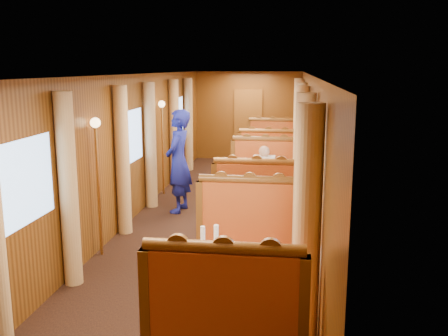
% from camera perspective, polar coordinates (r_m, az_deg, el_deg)
% --- Properties ---
extents(floor, '(3.00, 12.00, 0.01)m').
position_cam_1_polar(floor, '(8.67, -0.78, -6.11)').
color(floor, black).
rests_on(floor, ground).
extents(ceiling, '(3.00, 12.00, 0.01)m').
position_cam_1_polar(ceiling, '(8.27, -0.83, 10.64)').
color(ceiling, silver).
rests_on(ceiling, wall_left).
extents(wall_far, '(3.00, 0.01, 2.50)m').
position_cam_1_polar(wall_far, '(14.29, 2.79, 5.95)').
color(wall_far, brown).
rests_on(wall_far, floor).
extents(wall_left, '(0.01, 12.00, 2.50)m').
position_cam_1_polar(wall_left, '(8.73, -10.60, 2.25)').
color(wall_left, brown).
rests_on(wall_left, floor).
extents(wall_right, '(0.01, 12.00, 2.50)m').
position_cam_1_polar(wall_right, '(8.29, 9.50, 1.81)').
color(wall_right, brown).
rests_on(wall_right, floor).
extents(doorway_far, '(0.80, 0.04, 2.00)m').
position_cam_1_polar(doorway_far, '(14.29, 2.77, 4.95)').
color(doorway_far, brown).
rests_on(doorway_far, floor).
extents(table_near, '(1.05, 0.72, 0.75)m').
position_cam_1_polar(table_near, '(5.21, 1.74, -14.06)').
color(table_near, white).
rests_on(table_near, floor).
extents(banquette_near_aft, '(1.30, 0.55, 1.34)m').
position_cam_1_polar(banquette_near_aft, '(6.12, 2.76, -9.58)').
color(banquette_near_aft, '#AC2D13').
rests_on(banquette_near_aft, floor).
extents(table_mid, '(1.05, 0.72, 0.75)m').
position_cam_1_polar(table_mid, '(8.49, 4.23, -3.89)').
color(table_mid, white).
rests_on(table_mid, floor).
extents(banquette_mid_fwd, '(1.30, 0.55, 1.34)m').
position_cam_1_polar(banquette_mid_fwd, '(7.50, 3.75, -5.57)').
color(banquette_mid_fwd, '#AC2D13').
rests_on(banquette_mid_fwd, floor).
extents(banquette_mid_aft, '(1.30, 0.55, 1.34)m').
position_cam_1_polar(banquette_mid_aft, '(9.46, 4.62, -1.99)').
color(banquette_mid_aft, '#AC2D13').
rests_on(banquette_mid_aft, floor).
extents(table_far, '(1.05, 0.72, 0.75)m').
position_cam_1_polar(table_far, '(11.90, 5.29, 0.54)').
color(table_far, white).
rests_on(table_far, floor).
extents(banquette_far_fwd, '(1.30, 0.55, 1.34)m').
position_cam_1_polar(banquette_far_fwd, '(10.89, 5.06, -0.20)').
color(banquette_far_fwd, '#AC2D13').
rests_on(banquette_far_fwd, floor).
extents(banquette_far_aft, '(1.30, 0.55, 1.34)m').
position_cam_1_polar(banquette_far_aft, '(12.89, 5.50, 1.60)').
color(banquette_far_aft, '#AC2D13').
rests_on(banquette_far_aft, floor).
extents(tea_tray, '(0.41, 0.37, 0.01)m').
position_cam_1_polar(tea_tray, '(5.01, 0.43, -10.34)').
color(tea_tray, silver).
rests_on(tea_tray, table_near).
extents(teapot_left, '(0.18, 0.16, 0.13)m').
position_cam_1_polar(teapot_left, '(4.99, -0.34, -9.74)').
color(teapot_left, silver).
rests_on(teapot_left, tea_tray).
extents(teapot_right, '(0.17, 0.14, 0.13)m').
position_cam_1_polar(teapot_right, '(4.90, 1.32, -10.15)').
color(teapot_right, silver).
rests_on(teapot_right, tea_tray).
extents(teapot_back, '(0.16, 0.13, 0.12)m').
position_cam_1_polar(teapot_back, '(5.06, 0.91, -9.47)').
color(teapot_back, silver).
rests_on(teapot_back, tea_tray).
extents(fruit_plate, '(0.20, 0.20, 0.05)m').
position_cam_1_polar(fruit_plate, '(4.95, 5.11, -10.50)').
color(fruit_plate, white).
rests_on(fruit_plate, table_near).
extents(cup_inboard, '(0.08, 0.08, 0.26)m').
position_cam_1_polar(cup_inboard, '(5.20, -2.43, -8.35)').
color(cup_inboard, white).
rests_on(cup_inboard, table_near).
extents(cup_outboard, '(0.08, 0.08, 0.26)m').
position_cam_1_polar(cup_outboard, '(5.24, -0.90, -8.18)').
color(cup_outboard, white).
rests_on(cup_outboard, table_near).
extents(rose_vase_mid, '(0.06, 0.06, 0.36)m').
position_cam_1_polar(rose_vase_mid, '(8.33, 4.26, -0.28)').
color(rose_vase_mid, silver).
rests_on(rose_vase_mid, table_mid).
extents(rose_vase_far, '(0.06, 0.06, 0.36)m').
position_cam_1_polar(rose_vase_far, '(11.78, 5.19, 3.17)').
color(rose_vase_far, silver).
rests_on(rose_vase_far, table_far).
extents(window_left_near, '(0.01, 1.20, 0.90)m').
position_cam_1_polar(window_left_near, '(5.53, -21.89, -1.57)').
color(window_left_near, '#85ADDF').
rests_on(window_left_near, wall_left).
extents(curtain_left_near_b, '(0.22, 0.22, 2.35)m').
position_cam_1_polar(curtain_left_near_b, '(6.22, -17.35, -2.49)').
color(curtain_left_near_b, tan).
rests_on(curtain_left_near_b, floor).
extents(window_right_near, '(0.01, 1.20, 0.90)m').
position_cam_1_polar(window_right_near, '(4.82, 10.54, -2.74)').
color(window_right_near, '#85ADDF').
rests_on(window_right_near, wall_right).
extents(curtain_right_near_a, '(0.22, 0.22, 2.35)m').
position_cam_1_polar(curtain_right_near_a, '(4.15, 9.43, -9.01)').
color(curtain_right_near_a, tan).
rests_on(curtain_right_near_a, floor).
extents(curtain_right_near_b, '(0.22, 0.22, 2.35)m').
position_cam_1_polar(curtain_right_near_b, '(5.64, 9.02, -3.49)').
color(curtain_right_near_b, tan).
rests_on(curtain_right_near_b, floor).
extents(window_left_mid, '(0.01, 1.20, 0.90)m').
position_cam_1_polar(window_left_mid, '(8.69, -10.56, 3.55)').
color(window_left_mid, '#85ADDF').
rests_on(window_left_mid, wall_left).
extents(curtain_left_mid_a, '(0.22, 0.22, 2.35)m').
position_cam_1_polar(curtain_left_mid_a, '(7.97, -11.51, 0.80)').
color(curtain_left_mid_a, tan).
rests_on(curtain_left_mid_a, floor).
extents(curtain_left_mid_b, '(0.22, 0.22, 2.35)m').
position_cam_1_polar(curtain_left_mid_b, '(9.44, -8.42, 2.54)').
color(curtain_left_mid_b, tan).
rests_on(curtain_left_mid_b, floor).
extents(window_right_mid, '(0.01, 1.20, 0.90)m').
position_cam_1_polar(window_right_mid, '(8.26, 9.45, 3.18)').
color(window_right_mid, '#85ADDF').
rests_on(window_right_mid, wall_right).
extents(curtain_right_mid_a, '(0.22, 0.22, 2.35)m').
position_cam_1_polar(curtain_right_mid_a, '(7.53, 8.74, 0.29)').
color(curtain_right_mid_a, tan).
rests_on(curtain_right_mid_a, floor).
extents(curtain_right_mid_b, '(0.22, 0.22, 2.35)m').
position_cam_1_polar(curtain_right_mid_b, '(9.07, 8.60, 2.18)').
color(curtain_right_mid_b, tan).
rests_on(curtain_right_mid_b, floor).
extents(window_left_far, '(0.01, 1.20, 0.90)m').
position_cam_1_polar(window_left_far, '(12.04, -5.35, 5.85)').
color(window_left_far, '#85ADDF').
rests_on(window_left_far, wall_left).
extents(curtain_left_far_a, '(0.22, 0.22, 2.35)m').
position_cam_1_polar(curtain_left_far_a, '(11.29, -5.70, 4.07)').
color(curtain_left_far_a, tan).
rests_on(curtain_left_far_a, floor).
extents(curtain_left_far_b, '(0.22, 0.22, 2.35)m').
position_cam_1_polar(curtain_left_far_b, '(12.81, -4.08, 4.96)').
color(curtain_left_far_b, tan).
rests_on(curtain_left_far_b, floor).
extents(window_right_far, '(0.01, 1.20, 0.90)m').
position_cam_1_polar(window_right_far, '(11.73, 8.99, 5.61)').
color(window_right_far, '#85ADDF').
rests_on(window_right_far, wall_right).
extents(curtain_right_far_a, '(0.22, 0.22, 2.35)m').
position_cam_1_polar(curtain_right_far_a, '(10.99, 8.48, 3.79)').
color(curtain_right_far_a, tan).
rests_on(curtain_right_far_a, floor).
extents(curtain_right_far_b, '(0.22, 0.22, 2.35)m').
position_cam_1_polar(curtain_right_far_b, '(12.54, 8.41, 4.73)').
color(curtain_right_far_b, tan).
rests_on(curtain_right_far_b, floor).
extents(sconce_left_fore, '(0.14, 0.14, 1.95)m').
position_cam_1_polar(sconce_left_fore, '(7.05, -14.30, 1.03)').
color(sconce_left_fore, '#BF8C3F').
rests_on(sconce_left_fore, floor).
extents(sconce_right_fore, '(0.14, 0.14, 1.95)m').
position_cam_1_polar(sconce_right_fore, '(6.54, 9.09, 0.45)').
color(sconce_right_fore, '#BF8C3F').
rests_on(sconce_right_fore, floor).
extents(sconce_left_aft, '(0.14, 0.14, 1.95)m').
position_cam_1_polar(sconce_left_aft, '(10.34, -7.07, 4.52)').
color(sconce_left_aft, '#BF8C3F').
rests_on(sconce_left_aft, floor).
extents(sconce_right_aft, '(0.14, 0.14, 1.95)m').
position_cam_1_polar(sconce_right_aft, '(10.00, 8.68, 4.25)').
color(sconce_right_aft, '#BF8C3F').
rests_on(sconce_right_aft, floor).
extents(steward, '(0.51, 0.73, 1.88)m').
position_cam_1_polar(steward, '(9.09, -5.22, 0.77)').
color(steward, navy).
rests_on(steward, floor).
extents(passenger, '(0.40, 0.44, 0.76)m').
position_cam_1_polar(passenger, '(9.15, 4.57, -0.40)').
color(passenger, beige).
rests_on(passenger, banquette_mid_aft).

